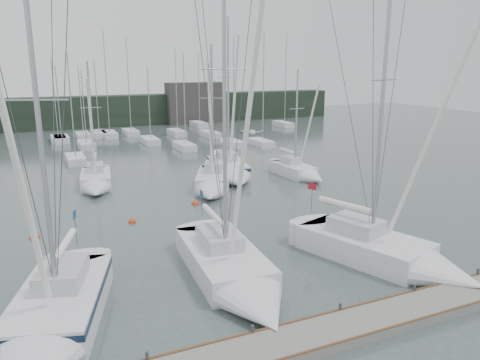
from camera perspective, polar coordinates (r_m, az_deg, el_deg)
name	(u,v)px	position (r m, az deg, el deg)	size (l,w,h in m)	color
ground	(253,286)	(22.61, 1.60, -12.84)	(160.00, 160.00, 0.00)	#42514F
dock	(311,338)	(18.74, 8.68, -18.47)	(24.00, 2.00, 0.40)	slate
far_treeline	(87,112)	(80.96, -18.19, 7.89)	(90.00, 4.00, 5.00)	black
far_building_right	(195,103)	(82.87, -5.49, 9.34)	(10.00, 3.00, 7.00)	#3B3936
mast_forest	(90,143)	(62.12, -17.79, 4.36)	(56.93, 27.13, 14.82)	silver
sailboat_near_left	(49,328)	(19.59, -22.24, -16.34)	(5.92, 10.22, 15.14)	silver
sailboat_near_center	(238,279)	(22.03, -0.27, -11.94)	(4.04, 10.96, 16.99)	silver
sailboat_near_right	(399,258)	(25.42, 18.82, -8.96)	(6.21, 10.28, 16.00)	silver
sailboat_mid_b	(96,183)	(40.60, -17.15, -0.37)	(3.45, 7.66, 11.14)	silver
sailboat_mid_c	(212,185)	(38.04, -3.39, -0.58)	(5.64, 8.19, 12.47)	silver
sailboat_mid_d	(231,171)	(42.48, -1.08, 1.07)	(4.73, 9.66, 15.09)	silver
sailboat_mid_e	(301,173)	(43.00, 7.45, 0.87)	(2.68, 7.11, 10.40)	silver
buoy_a	(132,222)	(31.85, -13.00, -5.05)	(0.54, 0.54, 0.54)	red
buoy_b	(195,204)	(35.07, -5.45, -2.97)	(0.59, 0.59, 0.59)	red
buoy_c	(35,238)	(30.95, -23.74, -6.49)	(0.61, 0.61, 0.61)	red
seagull	(252,132)	(20.38, 1.53, 5.86)	(0.98, 0.51, 0.20)	silver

